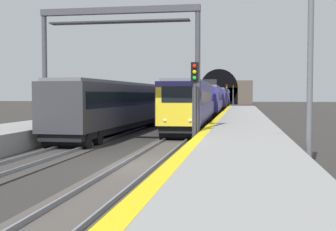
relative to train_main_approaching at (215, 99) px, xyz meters
The scene contains 13 objects.
ground_plane 50.02m from the train_main_approaching, behind, with size 320.00×320.00×0.00m, color #302D2B.
platform_right 50.16m from the train_main_approaching, behind, with size 112.00×4.27×1.09m, color gray.
platform_right_edge_strip 50.03m from the train_main_approaching, behind, with size 112.00×0.50×0.01m, color yellow.
track_main_line 50.01m from the train_main_approaching, behind, with size 160.00×2.63×0.21m.
track_adjacent_line 50.27m from the train_main_approaching, behind, with size 160.00×2.77×0.21m.
train_main_approaching is the anchor object (origin of this frame).
train_adjacent_platform 25.80m from the train_main_approaching, 168.57° to the left, with size 41.75×3.48×3.93m.
railway_signal_near 45.65m from the train_main_approaching, behind, with size 0.39×0.38×4.66m.
railway_signal_mid 2.38m from the train_main_approaching, 50.33° to the right, with size 0.39×0.38×4.58m.
railway_signal_far 53.67m from the train_main_approaching, ahead, with size 0.39×0.38×5.57m.
overhead_signal_gantry 44.50m from the train_main_approaching, behind, with size 0.70×9.01×7.81m.
tunnel_portal 63.89m from the train_main_approaching, ahead, with size 2.79×19.68×11.02m.
catenary_mast_near 51.02m from the train_main_approaching, behind, with size 0.22×2.37×7.34m.
Camera 1 is at (-17.82, -4.16, 3.05)m, focal length 46.87 mm.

